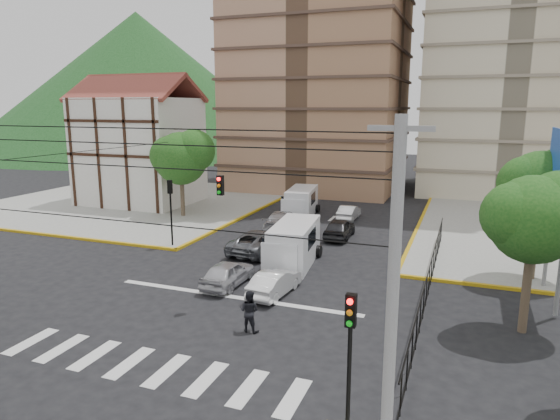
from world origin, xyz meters
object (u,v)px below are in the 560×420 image
at_px(van_right_lane, 293,245).
at_px(traffic_light_se, 350,345).
at_px(pedestrian_crosswalk, 249,311).
at_px(traffic_light_nw, 171,202).
at_px(car_silver_front_left, 228,273).
at_px(car_white_front_right, 275,283).
at_px(van_left_lane, 301,203).

bearing_deg(van_right_lane, traffic_light_se, -72.06).
bearing_deg(pedestrian_crosswalk, traffic_light_se, 137.10).
xyz_separation_m(traffic_light_nw, car_silver_front_left, (6.76, -5.21, -2.44)).
distance_m(van_right_lane, pedestrian_crosswalk, 9.14).
relative_size(traffic_light_nw, pedestrian_crosswalk, 2.46).
bearing_deg(traffic_light_se, van_right_lane, 114.56).
height_order(traffic_light_se, pedestrian_crosswalk, traffic_light_se).
bearing_deg(pedestrian_crosswalk, traffic_light_nw, -40.88).
distance_m(van_right_lane, car_silver_front_left, 4.94).
relative_size(traffic_light_se, car_white_front_right, 1.15).
xyz_separation_m(traffic_light_nw, car_white_front_right, (9.54, -5.57, -2.48)).
bearing_deg(van_left_lane, car_silver_front_left, -92.22).
xyz_separation_m(traffic_light_se, pedestrian_crosswalk, (-5.54, 5.80, -2.22)).
distance_m(traffic_light_se, car_silver_front_left, 13.86).
xyz_separation_m(car_silver_front_left, car_white_front_right, (2.79, -0.36, -0.04)).
xyz_separation_m(van_right_lane, car_white_front_right, (0.73, -4.82, -0.58)).
bearing_deg(car_silver_front_left, car_white_front_right, 174.24).
bearing_deg(traffic_light_se, traffic_light_nw, 135.00).
xyz_separation_m(traffic_light_nw, van_right_lane, (8.81, -0.75, -1.90)).
bearing_deg(van_right_lane, car_white_front_right, -88.02).
bearing_deg(van_left_lane, van_right_lane, -81.56).
bearing_deg(car_white_front_right, car_silver_front_left, -2.20).
bearing_deg(traffic_light_nw, van_right_lane, -4.87).
bearing_deg(pedestrian_crosswalk, car_silver_front_left, -50.89).
height_order(van_right_lane, pedestrian_crosswalk, van_right_lane).
relative_size(traffic_light_nw, van_right_lane, 0.77).
distance_m(traffic_light_se, van_left_lane, 29.81).
distance_m(van_right_lane, van_left_lane, 13.49).
distance_m(traffic_light_nw, pedestrian_crosswalk, 14.22).
relative_size(van_right_lane, pedestrian_crosswalk, 3.20).
distance_m(car_silver_front_left, pedestrian_crosswalk, 5.66).
bearing_deg(car_white_front_right, van_right_lane, -76.27).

